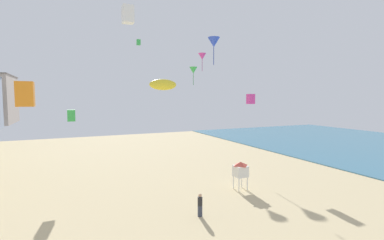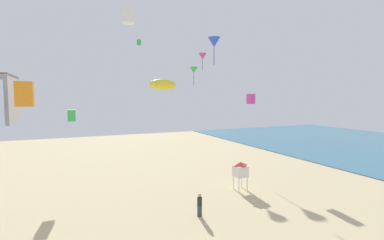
% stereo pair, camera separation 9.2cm
% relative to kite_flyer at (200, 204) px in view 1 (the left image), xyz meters
% --- Properties ---
extents(kite_flyer, '(0.34, 0.34, 1.64)m').
position_rel_kite_flyer_xyz_m(kite_flyer, '(0.00, 0.00, 0.00)').
color(kite_flyer, '#383D4C').
rests_on(kite_flyer, ground).
extents(lifeguard_stand, '(1.10, 1.10, 2.55)m').
position_rel_kite_flyer_xyz_m(lifeguard_stand, '(5.86, 3.66, 0.92)').
color(lifeguard_stand, white).
rests_on(lifeguard_stand, ground).
extents(kite_green_delta, '(1.14, 1.14, 2.60)m').
position_rel_kite_flyer_xyz_m(kite_green_delta, '(8.53, 19.72, 11.38)').
color(kite_green_delta, green).
extents(kite_blue_delta, '(1.63, 1.63, 3.70)m').
position_rel_kite_flyer_xyz_m(kite_blue_delta, '(10.11, 16.53, 14.88)').
color(kite_blue_delta, blue).
extents(kite_orange_box, '(0.85, 0.85, 1.34)m').
position_rel_kite_flyer_xyz_m(kite_orange_box, '(-10.29, 0.30, 7.59)').
color(kite_orange_box, orange).
extents(kite_magenta_box, '(0.75, 0.75, 1.17)m').
position_rel_kite_flyer_xyz_m(kite_magenta_box, '(11.53, 10.03, 7.27)').
color(kite_magenta_box, '#DB3D9E').
extents(kite_magenta_delta, '(1.27, 1.27, 2.88)m').
position_rel_kite_flyer_xyz_m(kite_magenta_delta, '(11.84, 23.53, 14.06)').
color(kite_magenta_delta, '#DB3D9E').
extents(kite_green_box, '(0.53, 0.53, 0.83)m').
position_rel_kite_flyer_xyz_m(kite_green_box, '(2.01, 25.61, 15.87)').
color(kite_green_box, green).
extents(kite_yellow_parafoil, '(2.24, 0.62, 0.87)m').
position_rel_kite_flyer_xyz_m(kite_yellow_parafoil, '(-1.25, 4.20, 8.44)').
color(kite_yellow_parafoil, yellow).
extents(kite_white_box, '(1.02, 1.02, 1.61)m').
position_rel_kite_flyer_xyz_m(kite_white_box, '(-2.75, 9.95, 15.24)').
color(kite_white_box, white).
extents(kite_green_box_2, '(0.74, 0.74, 1.16)m').
position_rel_kite_flyer_xyz_m(kite_green_box_2, '(-7.90, 13.56, 5.61)').
color(kite_green_box_2, green).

